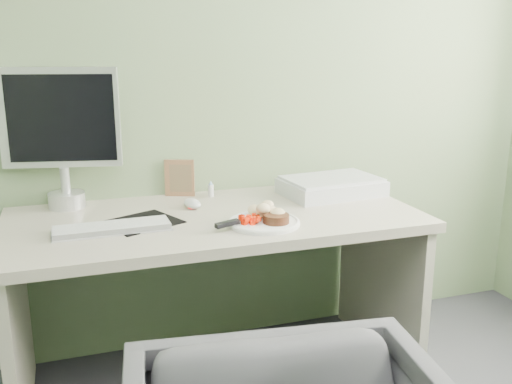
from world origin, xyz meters
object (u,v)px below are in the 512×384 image
object	(u,v)px
desk	(216,258)
scanner	(331,187)
monitor	(61,130)
plate	(264,223)

from	to	relation	value
desk	scanner	world-z (taller)	scanner
desk	monitor	size ratio (longest dim) A/B	2.84
desk	scanner	xyz separation A→B (m)	(0.57, 0.14, 0.22)
desk	monitor	xyz separation A→B (m)	(-0.55, 0.32, 0.50)
desk	monitor	bearing A→B (deg)	150.19
plate	monitor	world-z (taller)	monitor
scanner	monitor	xyz separation A→B (m)	(-1.12, 0.17, 0.28)
monitor	scanner	bearing A→B (deg)	3.11
plate	monitor	distance (m)	0.90
plate	scanner	world-z (taller)	scanner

